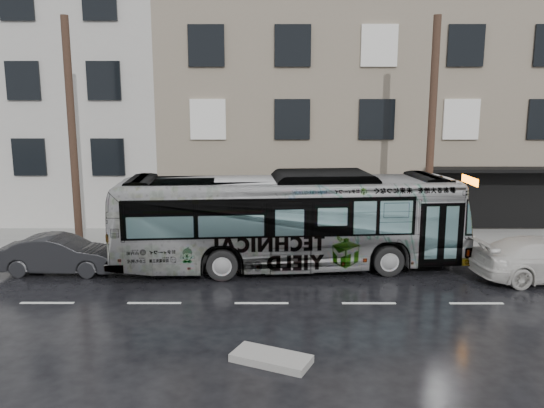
{
  "coord_description": "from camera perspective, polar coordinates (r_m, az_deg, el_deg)",
  "views": [
    {
      "loc": [
        0.35,
        -17.47,
        5.78
      ],
      "look_at": [
        0.3,
        2.5,
        2.09
      ],
      "focal_mm": 35.0,
      "sensor_mm": 36.0,
      "label": 1
    }
  ],
  "objects": [
    {
      "name": "sidewalk",
      "position": [
        23.09,
        -0.73,
        -3.83
      ],
      "size": [
        90.0,
        3.6,
        0.15
      ],
      "primitive_type": "cube",
      "color": "gray",
      "rests_on": "ground"
    },
    {
      "name": "sign_post",
      "position": [
        22.44,
        19.0,
        -1.49
      ],
      "size": [
        0.06,
        0.06,
        2.4
      ],
      "primitive_type": "cylinder",
      "color": "slate",
      "rests_on": "sidewalk"
    },
    {
      "name": "dark_sedan",
      "position": [
        20.08,
        -21.81,
        -5.05
      ],
      "size": [
        4.07,
        1.5,
        1.33
      ],
      "primitive_type": "imported",
      "rotation": [
        0.0,
        0.0,
        1.55
      ],
      "color": "black",
      "rests_on": "ground"
    },
    {
      "name": "building_taupe",
      "position": [
        30.53,
        9.05,
        9.82
      ],
      "size": [
        20.0,
        12.0,
        11.0
      ],
      "primitive_type": "cube",
      "color": "#786D5C",
      "rests_on": "ground"
    },
    {
      "name": "utility_pole_front",
      "position": [
        21.69,
        16.75,
        7.05
      ],
      "size": [
        0.3,
        0.3,
        9.0
      ],
      "primitive_type": "cylinder",
      "color": "#3E291F",
      "rests_on": "sidewalk"
    },
    {
      "name": "utility_pole_rear",
      "position": [
        22.24,
        -20.68,
        6.89
      ],
      "size": [
        0.3,
        0.3,
        9.0
      ],
      "primitive_type": "cylinder",
      "color": "#3E291F",
      "rests_on": "sidewalk"
    },
    {
      "name": "ground",
      "position": [
        18.41,
        -0.96,
        -7.83
      ],
      "size": [
        120.0,
        120.0,
        0.0
      ],
      "primitive_type": "plane",
      "color": "black",
      "rests_on": "ground"
    },
    {
      "name": "bus",
      "position": [
        19.0,
        1.86,
        -1.8
      ],
      "size": [
        12.7,
        4.0,
        3.48
      ],
      "primitive_type": "imported",
      "rotation": [
        0.0,
        0.0,
        1.66
      ],
      "color": "#B2B2B2",
      "rests_on": "ground"
    },
    {
      "name": "slush_pile",
      "position": [
        12.64,
        -0.08,
        -16.28
      ],
      "size": [
        1.97,
        1.47,
        0.18
      ],
      "primitive_type": "cube",
      "rotation": [
        0.0,
        0.0,
        -0.43
      ],
      "color": "gray",
      "rests_on": "ground"
    }
  ]
}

